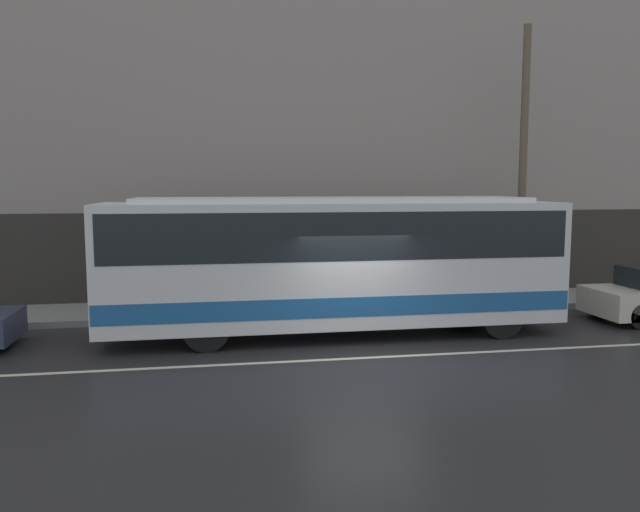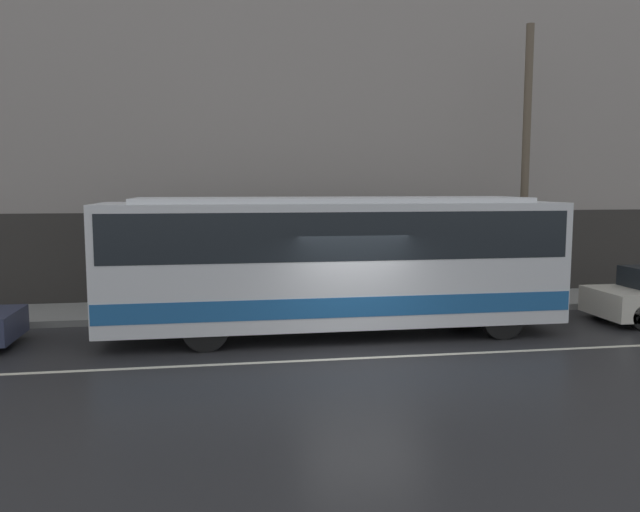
{
  "view_description": "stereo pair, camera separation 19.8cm",
  "coord_description": "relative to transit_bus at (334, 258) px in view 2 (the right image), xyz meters",
  "views": [
    {
      "loc": [
        -3.14,
        -12.39,
        3.6
      ],
      "look_at": [
        -0.55,
        2.23,
        1.92
      ],
      "focal_mm": 35.0,
      "sensor_mm": 36.0,
      "label": 1
    },
    {
      "loc": [
        -2.94,
        -12.42,
        3.6
      ],
      "look_at": [
        -0.55,
        2.23,
        1.92
      ],
      "focal_mm": 35.0,
      "sensor_mm": 36.0,
      "label": 2
    }
  ],
  "objects": [
    {
      "name": "lane_stripe",
      "position": [
        0.22,
        -2.23,
        -1.87
      ],
      "size": [
        54.0,
        0.14,
        0.01
      ],
      "color": "beige",
      "rests_on": "ground_plane"
    },
    {
      "name": "utility_pole_near",
      "position": [
        6.2,
        2.6,
        2.32
      ],
      "size": [
        0.23,
        0.23,
        8.04
      ],
      "color": "brown",
      "rests_on": "sidewalk"
    },
    {
      "name": "transit_bus",
      "position": [
        0.0,
        0.0,
        0.0
      ],
      "size": [
        10.89,
        2.58,
        3.32
      ],
      "color": "silver",
      "rests_on": "ground_plane"
    },
    {
      "name": "pedestrian_waiting",
      "position": [
        0.97,
        3.18,
        -0.95
      ],
      "size": [
        0.36,
        0.36,
        1.62
      ],
      "color": "#333338",
      "rests_on": "sidewalk"
    },
    {
      "name": "sidewalk",
      "position": [
        0.22,
        3.05,
        -1.78
      ],
      "size": [
        60.0,
        2.58,
        0.17
      ],
      "color": "gray",
      "rests_on": "ground_plane"
    },
    {
      "name": "ground_plane",
      "position": [
        0.22,
        -2.23,
        -1.87
      ],
      "size": [
        60.0,
        60.0,
        0.0
      ],
      "primitive_type": "plane",
      "color": "#262628"
    },
    {
      "name": "building_facade",
      "position": [
        0.22,
        4.49,
        4.47
      ],
      "size": [
        60.0,
        0.35,
        13.1
      ],
      "color": "gray",
      "rests_on": "ground_plane"
    }
  ]
}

